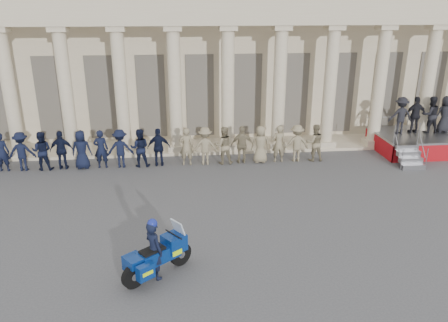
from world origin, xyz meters
TOP-DOWN VIEW (x-y plane):
  - ground at (0.00, 0.00)m, footprint 90.00×90.00m
  - building at (-0.00, 14.74)m, footprint 40.00×12.50m
  - officer_rank at (-4.91, 6.25)m, footprint 21.76×0.69m
  - reviewing_stand at (11.17, 7.17)m, footprint 4.61×4.33m
  - motorcycle at (-1.79, -2.68)m, footprint 1.93×1.67m
  - rider at (-1.89, -2.76)m, footprint 0.72×0.76m

SIDE VIEW (x-z plane):
  - ground at x=0.00m, z-range 0.00..0.00m
  - motorcycle at x=-1.79m, z-range -0.10..1.38m
  - rider at x=-1.89m, z-range -0.01..1.83m
  - officer_rank at x=-4.91m, z-range 0.00..1.82m
  - reviewing_stand at x=11.17m, z-range 0.12..2.94m
  - building at x=0.00m, z-range 0.02..9.02m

